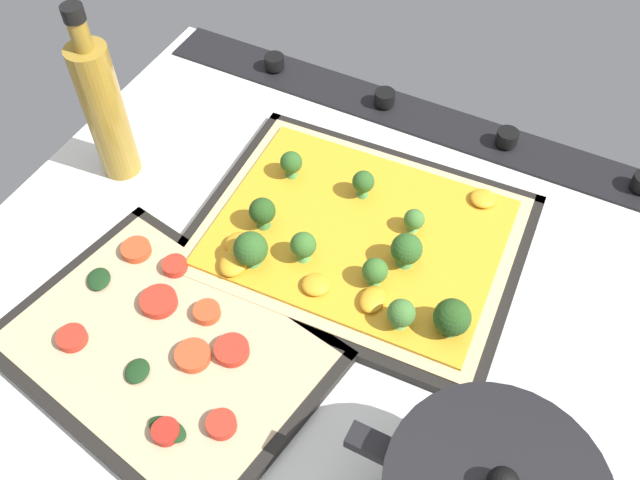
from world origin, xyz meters
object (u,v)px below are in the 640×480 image
(baking_tray_front, at_px, (358,239))
(baking_tray_back, at_px, (166,352))
(veggie_pizza_back, at_px, (165,347))
(broccoli_pizza, at_px, (355,239))
(oil_bottle, at_px, (104,109))

(baking_tray_front, relative_size, baking_tray_back, 1.07)
(veggie_pizza_back, bearing_deg, broccoli_pizza, -118.87)
(broccoli_pizza, bearing_deg, baking_tray_back, 61.49)
(oil_bottle, bearing_deg, broccoli_pizza, -177.14)
(broccoli_pizza, xyz_separation_m, veggie_pizza_back, (0.12, 0.21, -0.01))
(baking_tray_front, xyz_separation_m, veggie_pizza_back, (0.11, 0.22, 0.01))
(broccoli_pizza, bearing_deg, veggie_pizza_back, 61.13)
(broccoli_pizza, height_order, veggie_pizza_back, broccoli_pizza)
(baking_tray_front, relative_size, broccoli_pizza, 1.07)
(broccoli_pizza, relative_size, veggie_pizza_back, 1.08)
(baking_tray_front, bearing_deg, oil_bottle, 5.02)
(baking_tray_back, height_order, oil_bottle, oil_bottle)
(baking_tray_back, bearing_deg, veggie_pizza_back, -76.56)
(baking_tray_front, xyz_separation_m, oil_bottle, (0.32, 0.03, 0.09))
(veggie_pizza_back, xyz_separation_m, oil_bottle, (0.20, -0.19, 0.09))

